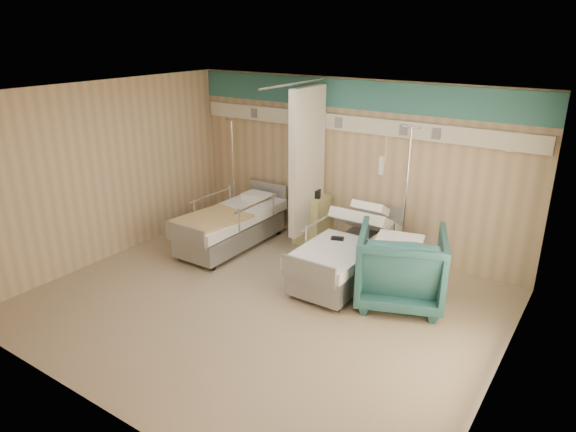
% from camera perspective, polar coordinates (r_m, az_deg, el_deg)
% --- Properties ---
extents(ground, '(6.00, 5.00, 0.00)m').
position_cam_1_polar(ground, '(7.08, -3.00, -9.78)').
color(ground, gray).
rests_on(ground, ground).
extents(room_walls, '(6.04, 5.04, 2.82)m').
position_cam_1_polar(room_walls, '(6.57, -2.18, 5.44)').
color(room_walls, tan).
rests_on(room_walls, ground).
extents(bed_right, '(1.00, 2.16, 0.63)m').
position_cam_1_polar(bed_right, '(7.63, 6.48, -4.88)').
color(bed_right, white).
rests_on(bed_right, ground).
extents(bed_left, '(1.00, 2.16, 0.63)m').
position_cam_1_polar(bed_left, '(8.76, -6.34, -1.45)').
color(bed_left, white).
rests_on(bed_left, ground).
extents(bedside_cabinet, '(0.50, 0.48, 0.85)m').
position_cam_1_polar(bedside_cabinet, '(8.83, 2.64, -0.40)').
color(bedside_cabinet, '#CAC37E').
rests_on(bedside_cabinet, ground).
extents(visitor_armchair, '(1.46, 1.48, 1.05)m').
position_cam_1_polar(visitor_armchair, '(7.08, 12.42, -5.48)').
color(visitor_armchair, '#215153').
rests_on(visitor_armchair, ground).
extents(waffle_blanket, '(0.71, 0.66, 0.07)m').
position_cam_1_polar(waffle_blanket, '(6.81, 12.40, -1.38)').
color(waffle_blanket, white).
rests_on(waffle_blanket, visitor_armchair).
extents(iv_stand_right, '(0.40, 0.40, 2.24)m').
position_cam_1_polar(iv_stand_right, '(7.98, 12.54, -2.96)').
color(iv_stand_right, silver).
rests_on(iv_stand_right, ground).
extents(iv_stand_left, '(0.36, 0.36, 2.01)m').
position_cam_1_polar(iv_stand_left, '(9.63, -5.95, 1.22)').
color(iv_stand_left, silver).
rests_on(iv_stand_left, ground).
extents(call_remote, '(0.20, 0.14, 0.04)m').
position_cam_1_polar(call_remote, '(7.50, 5.52, -2.49)').
color(call_remote, black).
rests_on(call_remote, bed_right).
extents(tan_blanket, '(1.00, 1.19, 0.04)m').
position_cam_1_polar(tan_blanket, '(8.32, -8.46, -0.29)').
color(tan_blanket, tan).
rests_on(tan_blanket, bed_left).
extents(toiletry_bag, '(0.28, 0.24, 0.13)m').
position_cam_1_polar(toiletry_bag, '(8.61, 2.83, 2.50)').
color(toiletry_bag, black).
rests_on(toiletry_bag, bedside_cabinet).
extents(white_cup, '(0.10, 0.10, 0.12)m').
position_cam_1_polar(white_cup, '(8.88, 2.16, 3.03)').
color(white_cup, white).
rests_on(white_cup, bedside_cabinet).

